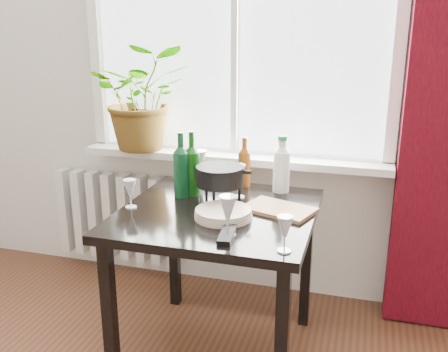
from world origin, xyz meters
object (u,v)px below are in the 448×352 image
(wine_bottle_left, at_px, (181,164))
(plate_stack, at_px, (223,213))
(wineglass_far_right, at_px, (285,234))
(wineglass_back_center, at_px, (238,181))
(tv_remote, at_px, (227,235))
(wineglass_back_left, at_px, (200,166))
(wine_bottle_right, at_px, (192,163))
(wineglass_front_right, at_px, (228,215))
(radiator, at_px, (118,216))
(potted_plant, at_px, (143,98))
(cutting_board, at_px, (279,209))
(cleaning_bottle, at_px, (282,164))
(wineglass_front_left, at_px, (130,193))
(fondue_pot, at_px, (220,184))
(bottle_amber, at_px, (244,162))
(table, at_px, (218,229))

(wine_bottle_left, xyz_separation_m, plate_stack, (0.27, -0.22, -0.14))
(wine_bottle_left, distance_m, wineglass_far_right, 0.75)
(wineglass_back_center, relative_size, tv_remote, 0.95)
(wineglass_back_left, bearing_deg, wine_bottle_left, -92.25)
(wine_bottle_right, height_order, wineglass_front_right, wine_bottle_right)
(radiator, xyz_separation_m, potted_plant, (0.24, -0.06, 0.76))
(cutting_board, bearing_deg, plate_stack, -144.70)
(potted_plant, bearing_deg, cutting_board, -30.15)
(wineglass_front_right, xyz_separation_m, wineglass_back_left, (-0.33, 0.63, 0.00))
(radiator, relative_size, cleaning_bottle, 2.82)
(cleaning_bottle, height_order, wineglass_front_right, cleaning_bottle)
(wineglass_back_center, distance_m, wineglass_back_left, 0.32)
(wineglass_back_center, bearing_deg, plate_stack, -88.53)
(wineglass_back_left, bearing_deg, wineglass_front_right, -62.41)
(wineglass_front_left, distance_m, tv_remote, 0.54)
(plate_stack, bearing_deg, fondue_pot, 110.84)
(cleaning_bottle, xyz_separation_m, wineglass_front_left, (-0.61, -0.42, -0.07))
(cleaning_bottle, height_order, wineglass_back_left, cleaning_bottle)
(wine_bottle_right, xyz_separation_m, tv_remote, (0.30, -0.44, -0.15))
(bottle_amber, bearing_deg, plate_stack, -87.08)
(bottle_amber, relative_size, tv_remote, 1.47)
(radiator, bearing_deg, wineglass_back_center, -26.42)
(table, distance_m, wine_bottle_right, 0.35)
(bottle_amber, bearing_deg, potted_plant, 162.16)
(cleaning_bottle, distance_m, wineglass_far_right, 0.69)
(table, bearing_deg, potted_plant, 137.01)
(potted_plant, bearing_deg, wineglass_back_left, -26.20)
(table, height_order, wine_bottle_right, wine_bottle_right)
(potted_plant, xyz_separation_m, wineglass_front_right, (0.73, -0.83, -0.32))
(fondue_pot, bearing_deg, cleaning_bottle, 23.56)
(radiator, distance_m, potted_plant, 0.80)
(wineglass_back_center, bearing_deg, cutting_board, -29.29)
(wine_bottle_left, height_order, fondue_pot, wine_bottle_left)
(cleaning_bottle, xyz_separation_m, wineglass_far_right, (0.13, -0.68, -0.07))
(radiator, xyz_separation_m, wineglass_far_right, (1.21, -0.97, 0.43))
(bottle_amber, distance_m, wineglass_front_right, 0.63)
(wine_bottle_left, height_order, wineglass_front_right, wine_bottle_left)
(wine_bottle_right, distance_m, tv_remote, 0.55)
(bottle_amber, relative_size, wineglass_front_left, 1.91)
(wine_bottle_left, bearing_deg, tv_remote, -49.74)
(bottle_amber, bearing_deg, radiator, 163.25)
(radiator, bearing_deg, wineglass_front_left, -56.85)
(wineglass_front_right, xyz_separation_m, tv_remote, (0.00, -0.01, -0.07))
(wine_bottle_right, distance_m, cutting_board, 0.48)
(radiator, xyz_separation_m, bottle_amber, (0.88, -0.26, 0.49))
(bottle_amber, relative_size, plate_stack, 1.05)
(wineglass_front_right, height_order, fondue_pot, fondue_pot)
(wineglass_back_left, xyz_separation_m, plate_stack, (0.26, -0.46, -0.07))
(radiator, height_order, bottle_amber, bottle_amber)
(cleaning_bottle, height_order, wineglass_front_left, cleaning_bottle)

